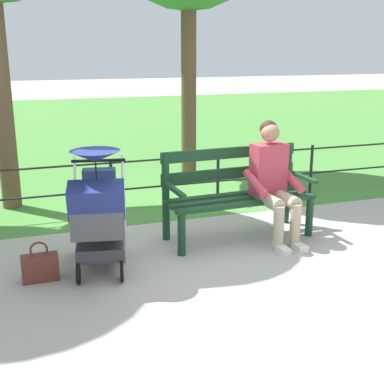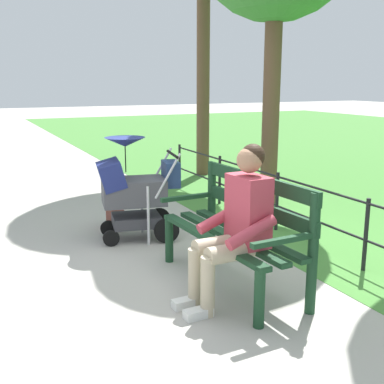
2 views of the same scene
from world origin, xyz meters
name	(u,v)px [view 2 (image 2 of 2)]	position (x,y,z in m)	size (l,w,h in m)	color
ground_plane	(204,268)	(0.00, 0.00, 0.00)	(60.00, 60.00, 0.00)	#ADA89E
park_bench	(239,225)	(-0.44, -0.12, 0.53)	(1.62, 0.67, 0.96)	#193D23
person_on_bench	(236,221)	(-0.77, 0.11, 0.68)	(0.55, 0.74, 1.28)	tan
stroller	(133,188)	(1.11, 0.32, 0.59)	(0.65, 0.96, 1.15)	black
handbag	(115,217)	(1.66, 0.38, 0.13)	(0.32, 0.14, 0.37)	brown
park_fence	(316,210)	(0.00, -1.32, 0.42)	(7.13, 0.04, 0.70)	black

